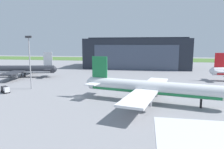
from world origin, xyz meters
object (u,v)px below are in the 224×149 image
at_px(airliner_far_right, 20,70).
at_px(airliner_near_left, 151,88).
at_px(maintenance_hangar, 137,53).
at_px(apron_light_mast, 30,58).
at_px(pushback_tractor, 99,82).
at_px(stair_truck, 5,89).

bearing_deg(airliner_far_right, airliner_near_left, -27.81).
relative_size(maintenance_hangar, airliner_near_left, 1.73).
xyz_separation_m(airliner_near_left, airliner_far_right, (-65.66, 34.63, -0.35)).
xyz_separation_m(maintenance_hangar, apron_light_mast, (-35.19, -82.66, 1.10)).
height_order(maintenance_hangar, airliner_far_right, maintenance_hangar).
distance_m(maintenance_hangar, pushback_tractor, 72.97).
height_order(stair_truck, pushback_tractor, pushback_tractor).
distance_m(airliner_near_left, apron_light_mast, 46.09).
distance_m(pushback_tractor, apron_light_mast, 27.95).
relative_size(airliner_far_right, pushback_tractor, 9.25).
height_order(airliner_far_right, stair_truck, airliner_far_right).
bearing_deg(maintenance_hangar, airliner_far_right, -134.10).
distance_m(stair_truck, apron_light_mast, 13.71).
bearing_deg(maintenance_hangar, apron_light_mast, -113.06).
bearing_deg(apron_light_mast, stair_truck, -127.67).
bearing_deg(pushback_tractor, maintenance_hangar, 80.64).
bearing_deg(pushback_tractor, stair_truck, -147.58).
bearing_deg(maintenance_hangar, airliner_near_left, -84.38).
relative_size(airliner_far_right, stair_truck, 8.82).
height_order(airliner_near_left, apron_light_mast, apron_light_mast).
distance_m(airliner_far_right, pushback_tractor, 46.70).
xyz_separation_m(airliner_near_left, pushback_tractor, (-20.91, 21.54, -3.02)).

